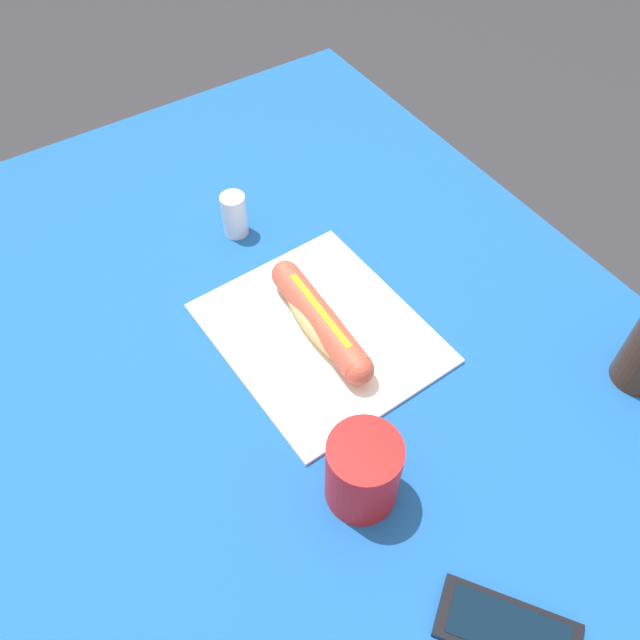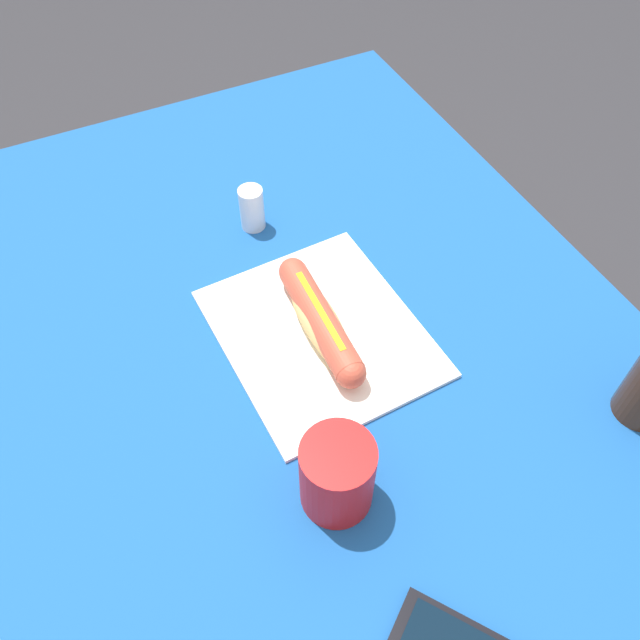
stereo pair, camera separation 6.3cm
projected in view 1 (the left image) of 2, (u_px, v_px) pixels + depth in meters
The scene contains 7 objects.
ground_plane at pixel (303, 559), 1.41m from camera, with size 6.00×6.00×0.00m, color #2D2D33.
dining_table at pixel (294, 414), 0.92m from camera, with size 1.20×0.91×0.75m.
paper_wrapper at pixel (320, 333), 0.85m from camera, with size 0.28×0.24×0.01m, color white.
hot_dog at pixel (320, 320), 0.83m from camera, with size 0.22×0.05×0.05m.
cell_phone at pixel (508, 630), 0.62m from camera, with size 0.14×0.13×0.01m.
drinking_cup at pixel (363, 472), 0.68m from camera, with size 0.08×0.08×0.10m, color red.
salt_shaker at pixel (234, 215), 0.94m from camera, with size 0.04×0.04×0.07m, color silver.
Camera 1 is at (-0.41, 0.22, 1.43)m, focal length 36.62 mm.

